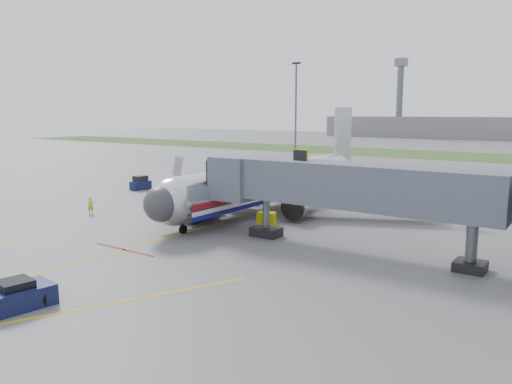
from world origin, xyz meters
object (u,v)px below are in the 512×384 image
Objects in this scene: belt_loader at (197,213)px; baggage_tug at (141,183)px; ramp_worker at (91,206)px; airliner at (274,182)px; pushback_tug at (16,296)px.

baggage_tug is at bearing 152.34° from belt_loader.
belt_loader reaches higher than ramp_worker.
ramp_worker is at bearing -134.97° from airliner.
airliner reaches higher than baggage_tug.
airliner reaches higher than ramp_worker.
baggage_tug is 1.66× the size of ramp_worker.
belt_loader reaches higher than pushback_tug.
belt_loader is at bearing -27.66° from baggage_tug.
baggage_tug is (-24.34, 29.94, 0.18)m from pushback_tug.
airliner is 17.93m from ramp_worker.
pushback_tug is 38.59m from baggage_tug.
belt_loader is 3.19× the size of ramp_worker.
pushback_tug is 21.59m from belt_loader.
belt_loader is at bearing 107.54° from pushback_tug.
pushback_tug is 0.73× the size of belt_loader.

